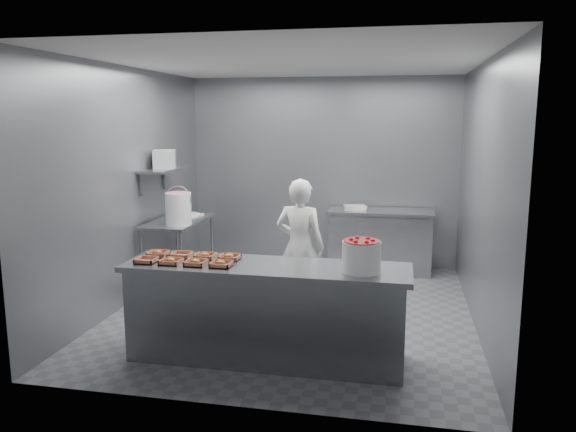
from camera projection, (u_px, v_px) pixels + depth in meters
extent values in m
plane|color=#4C4C51|center=(294.00, 310.00, 6.52)|extent=(4.50, 4.50, 0.00)
plane|color=white|center=(294.00, 62.00, 6.03)|extent=(4.50, 4.50, 0.00)
cube|color=slate|center=(322.00, 172.00, 8.45)|extent=(4.00, 0.04, 2.80)
cube|color=slate|center=(129.00, 187.00, 6.67)|extent=(0.04, 4.50, 2.80)
cube|color=slate|center=(481.00, 196.00, 5.89)|extent=(0.04, 4.50, 2.80)
cube|color=slate|center=(266.00, 268.00, 5.07)|extent=(2.60, 0.70, 0.05)
cube|color=slate|center=(266.00, 315.00, 5.15)|extent=(2.50, 0.64, 0.85)
cube|color=slate|center=(178.00, 221.00, 7.27)|extent=(0.60, 1.20, 0.04)
cube|color=slate|center=(180.00, 272.00, 7.39)|extent=(0.56, 1.15, 0.03)
cylinder|color=slate|center=(142.00, 264.00, 6.86)|extent=(0.04, 0.04, 0.88)
cylinder|color=slate|center=(182.00, 266.00, 6.76)|extent=(0.04, 0.04, 0.88)
cylinder|color=slate|center=(177.00, 244.00, 7.94)|extent=(0.04, 0.04, 0.88)
cylinder|color=slate|center=(212.00, 246.00, 7.84)|extent=(0.04, 0.04, 0.88)
cube|color=slate|center=(381.00, 212.00, 8.03)|extent=(1.50, 0.60, 0.05)
cube|color=slate|center=(380.00, 243.00, 8.10)|extent=(1.44, 0.55, 0.85)
cube|color=slate|center=(164.00, 170.00, 7.19)|extent=(0.35, 0.90, 0.03)
cube|color=tan|center=(147.00, 260.00, 5.15)|extent=(0.18, 0.18, 0.04)
cube|color=white|center=(152.00, 261.00, 5.16)|extent=(0.10, 0.06, 0.00)
cube|color=tan|center=(171.00, 261.00, 5.11)|extent=(0.18, 0.18, 0.04)
cube|color=white|center=(176.00, 262.00, 5.11)|extent=(0.10, 0.06, 0.00)
ellipsoid|color=#AC652B|center=(170.00, 260.00, 5.11)|extent=(0.10, 0.10, 0.05)
cube|color=tan|center=(196.00, 263.00, 5.06)|extent=(0.18, 0.18, 0.04)
cube|color=white|center=(201.00, 264.00, 5.07)|extent=(0.10, 0.06, 0.00)
ellipsoid|color=#AC652B|center=(195.00, 262.00, 5.06)|extent=(0.10, 0.10, 0.05)
cube|color=tan|center=(221.00, 264.00, 5.01)|extent=(0.18, 0.18, 0.04)
cube|color=white|center=(227.00, 265.00, 5.02)|extent=(0.10, 0.06, 0.00)
ellipsoid|color=#AC652B|center=(220.00, 263.00, 5.01)|extent=(0.10, 0.10, 0.05)
cube|color=tan|center=(158.00, 254.00, 5.40)|extent=(0.18, 0.18, 0.04)
cube|color=white|center=(163.00, 254.00, 5.40)|extent=(0.10, 0.06, 0.00)
ellipsoid|color=#AC652B|center=(157.00, 252.00, 5.40)|extent=(0.10, 0.10, 0.05)
cube|color=tan|center=(182.00, 255.00, 5.35)|extent=(0.18, 0.18, 0.04)
cube|color=white|center=(187.00, 256.00, 5.36)|extent=(0.10, 0.06, 0.00)
cube|color=tan|center=(206.00, 256.00, 5.30)|extent=(0.18, 0.18, 0.04)
cube|color=white|center=(211.00, 257.00, 5.31)|extent=(0.10, 0.06, 0.00)
ellipsoid|color=#AC652B|center=(204.00, 255.00, 5.30)|extent=(0.10, 0.10, 0.05)
cube|color=tan|center=(230.00, 257.00, 5.26)|extent=(0.18, 0.18, 0.04)
cube|color=white|center=(235.00, 258.00, 5.26)|extent=(0.10, 0.06, 0.00)
ellipsoid|color=#AC652B|center=(229.00, 256.00, 5.26)|extent=(0.10, 0.10, 0.05)
imported|color=white|center=(300.00, 247.00, 6.31)|extent=(0.61, 0.45, 1.55)
cylinder|color=white|center=(361.00, 257.00, 4.81)|extent=(0.33, 0.33, 0.27)
cylinder|color=red|center=(362.00, 243.00, 4.79)|extent=(0.31, 0.31, 0.04)
cylinder|color=white|center=(178.00, 209.00, 6.91)|extent=(0.32, 0.32, 0.40)
cylinder|color=#D56A7E|center=(178.00, 193.00, 6.87)|extent=(0.29, 0.29, 0.02)
torus|color=slate|center=(178.00, 199.00, 6.89)|extent=(0.33, 0.01, 0.33)
cylinder|color=white|center=(187.00, 215.00, 7.58)|extent=(0.38, 0.38, 0.03)
cube|color=#CCB28C|center=(199.00, 215.00, 7.61)|extent=(0.14, 0.12, 0.02)
cube|color=gray|center=(165.00, 159.00, 7.20)|extent=(0.36, 0.38, 0.23)
cube|color=silver|center=(355.00, 207.00, 8.09)|extent=(0.33, 0.26, 0.06)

